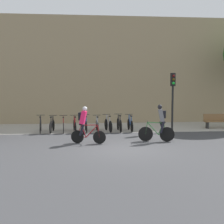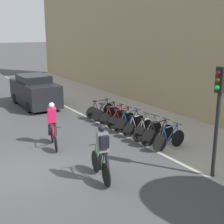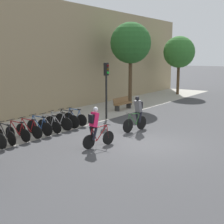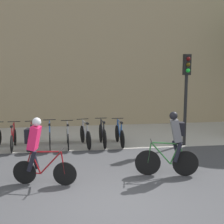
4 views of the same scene
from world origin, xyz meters
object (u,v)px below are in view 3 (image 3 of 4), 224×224
Objects in this scene: cyclist_pink at (95,126)px; parked_bike_3 at (29,130)px; traffic_light_pole at (106,80)px; bench at (122,103)px; parked_bike_6 at (58,122)px; parked_bike_8 at (75,118)px; parked_bike_4 at (39,127)px; cyclist_grey at (137,113)px; parked_bike_7 at (67,120)px; parked_bike_2 at (18,132)px; parked_bike_1 at (5,135)px; parked_bike_5 at (49,125)px.

cyclist_pink is 3.67m from parked_bike_3.
traffic_light_pole is 3.93m from bench.
parked_bike_8 is at bearing 0.03° from parked_bike_6.
cyclist_pink reaches higher than bench.
cyclist_pink reaches higher than parked_bike_4.
parked_bike_4 reaches higher than parked_bike_3.
cyclist_grey is 1.06× the size of parked_bike_7.
cyclist_grey is at bearing -57.67° from parked_bike_6.
parked_bike_2 is 0.96× the size of parked_bike_6.
parked_bike_3 is at bearing 176.12° from traffic_light_pole.
traffic_light_pole is (3.09, -0.39, 1.96)m from parked_bike_7.
parked_bike_1 is 4.57m from parked_bike_8.
parked_bike_6 is 0.50× the size of traffic_light_pole.
bench is (5.73, 0.60, 0.08)m from parked_bike_8.
parked_bike_6 is at bearing 68.23° from cyclist_pink.
parked_bike_7 is 0.50× the size of traffic_light_pole.
parked_bike_8 is at bearing 0.01° from parked_bike_1.
cyclist_grey reaches higher than bench.
parked_bike_7 is at bearing 0.02° from parked_bike_1.
parked_bike_7 is 0.65m from parked_bike_8.
parked_bike_4 is (-3.51, 3.47, -0.54)m from cyclist_grey.
parked_bike_3 is (0.65, 0.00, 0.00)m from parked_bike_2.
parked_bike_1 is 7.29m from traffic_light_pole.
cyclist_grey reaches higher than parked_bike_5.
cyclist_grey is 5.45m from parked_bike_3.
cyclist_grey is 1.06× the size of parked_bike_6.
parked_bike_1 is 1.31m from parked_bike_3.
parked_bike_1 is 3.27m from parked_bike_6.
cyclist_grey is 1.13× the size of parked_bike_1.
parked_bike_6 is 0.65m from parked_bike_7.
parked_bike_2 is 1.01× the size of parked_bike_5.
bench is (8.34, 0.61, 0.07)m from parked_bike_4.
cyclist_pink is 1.02× the size of parked_bike_4.
parked_bike_4 is at bearing 175.61° from traffic_light_pole.
parked_bike_4 is at bearing -179.99° from parked_bike_8.
cyclist_pink is 3.82m from parked_bike_2.
traffic_light_pole is at bearing -9.06° from parked_bike_8.
parked_bike_5 is 7.71m from bench.
parked_bike_6 is 7.06m from bench.
parked_bike_8 is at bearing 0.06° from parked_bike_5.
traffic_light_pole is (6.35, -0.39, 1.99)m from parked_bike_2.
cyclist_grey is 4.53m from parked_bike_5.
parked_bike_7 reaches higher than parked_bike_5.
cyclist_grey is at bearing 1.76° from cyclist_pink.
parked_bike_5 is 1.00× the size of parked_bike_8.
parked_bike_2 is 0.96× the size of parked_bike_7.
parked_bike_7 is at bearing 0.03° from parked_bike_4.
parked_bike_7 is (3.26, 0.00, 0.04)m from parked_bike_2.
cyclist_pink is at bearing -127.34° from parked_bike_8.
traffic_light_pole reaches higher than parked_bike_1.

